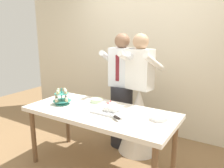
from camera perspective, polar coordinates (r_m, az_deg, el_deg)
The scene contains 9 objects.
ground_plane at distance 3.00m, azimuth -3.00°, elevation -20.77°, with size 8.00×8.00×0.00m, color olive.
rear_wall at distance 3.75m, azimuth 9.30°, elevation 9.65°, with size 5.20×0.10×2.90m, color beige.
dessert_table at distance 2.67m, azimuth -3.18°, elevation -8.25°, with size 1.80×0.80×0.78m.
cupcake_stand at distance 2.91m, azimuth -12.74°, elevation -3.43°, with size 0.23×0.23×0.21m.
main_cake_tray at distance 2.57m, azimuth 0.09°, elevation -6.37°, with size 0.42×0.37×0.12m.
plate_stack at distance 2.43m, azimuth 12.02°, elevation -8.42°, with size 0.20×0.20×0.04m.
round_cake at distance 2.91m, azimuth -3.98°, elevation -4.38°, with size 0.24×0.24×0.06m.
person_groom at distance 3.24m, azimuth 2.46°, elevation -3.44°, with size 0.51×0.54×1.66m.
person_bride at distance 3.15m, azimuth 6.85°, elevation -7.17°, with size 0.56×0.56×1.66m.
Camera 1 is at (1.42, -2.04, 1.69)m, focal length 35.72 mm.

